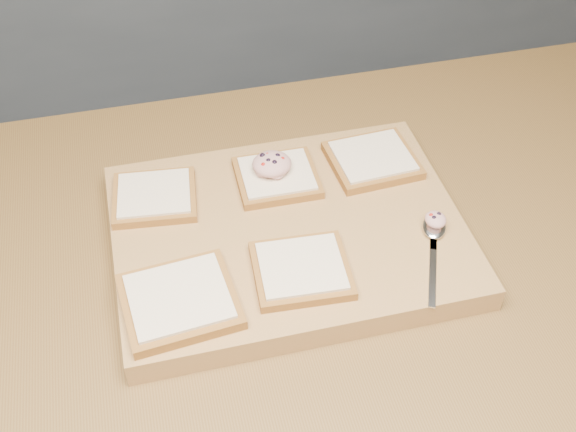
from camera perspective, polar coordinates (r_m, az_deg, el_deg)
name	(u,v)px	position (r m, az deg, el deg)	size (l,w,h in m)	color
island_counter	(363,415)	(1.34, 5.97, -15.37)	(2.00, 0.80, 0.90)	slate
back_counter	(222,14)	(2.36, -5.23, 15.61)	(3.60, 0.62, 0.94)	slate
cutting_board	(288,234)	(0.96, 0.00, -1.43)	(0.45, 0.35, 0.04)	#AB7549
bread_far_left	(155,197)	(0.99, -10.50, 1.53)	(0.12, 0.11, 0.02)	olive
bread_far_center	(277,177)	(1.00, -0.88, 3.11)	(0.11, 0.10, 0.02)	olive
bread_far_right	(372,160)	(1.04, 6.69, 4.45)	(0.12, 0.12, 0.02)	olive
bread_near_left	(179,300)	(0.86, -8.58, -6.62)	(0.14, 0.13, 0.02)	olive
bread_near_center	(301,270)	(0.88, 1.06, -4.25)	(0.12, 0.11, 0.02)	olive
tuna_salad_dollop	(272,164)	(0.99, -1.29, 4.15)	(0.05, 0.05, 0.03)	tan
spoon	(434,233)	(0.95, 11.46, -1.32)	(0.08, 0.15, 0.01)	silver
spoon_salad	(436,219)	(0.94, 11.58, -0.26)	(0.03, 0.03, 0.02)	tan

